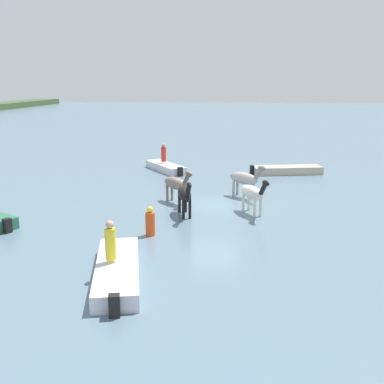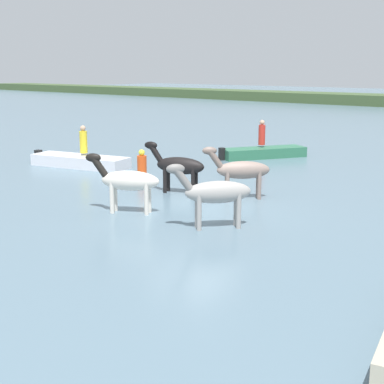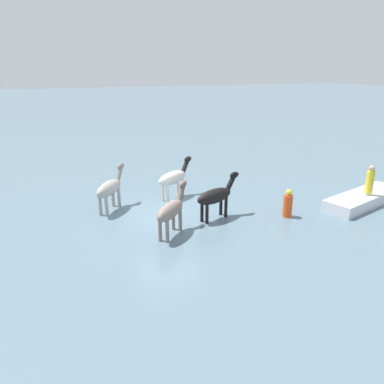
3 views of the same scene
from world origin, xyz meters
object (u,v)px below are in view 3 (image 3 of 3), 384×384
(horse_pinto_flank, at_px, (110,188))
(person_watcher_seated, at_px, (370,180))
(horse_gray_outer, at_px, (171,210))
(buoy_channel_marker, at_px, (288,204))
(horse_mid_herd, at_px, (174,178))
(horse_dark_mare, at_px, (216,196))
(boat_tender_starboard, at_px, (364,200))

(horse_pinto_flank, height_order, person_watcher_seated, person_watcher_seated)
(horse_gray_outer, height_order, buoy_channel_marker, horse_gray_outer)
(horse_gray_outer, relative_size, horse_mid_herd, 0.86)
(horse_dark_mare, xyz_separation_m, person_watcher_seated, (-6.63, 1.24, 0.19))
(horse_gray_outer, distance_m, horse_mid_herd, 3.90)
(horse_dark_mare, bearing_deg, horse_mid_herd, 84.27)
(horse_dark_mare, bearing_deg, horse_gray_outer, -179.61)
(horse_gray_outer, height_order, person_watcher_seated, person_watcher_seated)
(horse_gray_outer, height_order, boat_tender_starboard, horse_gray_outer)
(horse_pinto_flank, distance_m, boat_tender_starboard, 10.91)
(horse_mid_herd, distance_m, buoy_channel_marker, 5.13)
(horse_pinto_flank, xyz_separation_m, person_watcher_seated, (-10.22, 3.74, 0.16))
(boat_tender_starboard, bearing_deg, horse_mid_herd, -42.85)
(boat_tender_starboard, distance_m, person_watcher_seated, 0.99)
(horse_gray_outer, relative_size, boat_tender_starboard, 0.39)
(person_watcher_seated, bearing_deg, boat_tender_starboard, -108.55)
(horse_mid_herd, relative_size, person_watcher_seated, 1.78)
(horse_gray_outer, relative_size, horse_dark_mare, 0.83)
(boat_tender_starboard, bearing_deg, horse_pinto_flank, -33.59)
(horse_dark_mare, relative_size, buoy_channel_marker, 1.92)
(horse_mid_herd, relative_size, horse_pinto_flank, 1.07)
(horse_mid_herd, bearing_deg, horse_pinto_flank, 158.70)
(horse_dark_mare, distance_m, person_watcher_seated, 6.75)
(horse_dark_mare, xyz_separation_m, buoy_channel_marker, (-2.72, 0.93, -0.43))
(person_watcher_seated, bearing_deg, horse_dark_mare, -10.56)
(horse_pinto_flank, height_order, horse_dark_mare, horse_pinto_flank)
(horse_gray_outer, distance_m, boat_tender_starboard, 8.83)
(horse_dark_mare, bearing_deg, boat_tender_starboard, -27.18)
(person_watcher_seated, distance_m, buoy_channel_marker, 3.97)
(horse_mid_herd, relative_size, boat_tender_starboard, 0.45)
(horse_gray_outer, relative_size, horse_pinto_flank, 0.93)
(horse_pinto_flank, xyz_separation_m, boat_tender_starboard, (-10.29, 3.54, -0.80))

